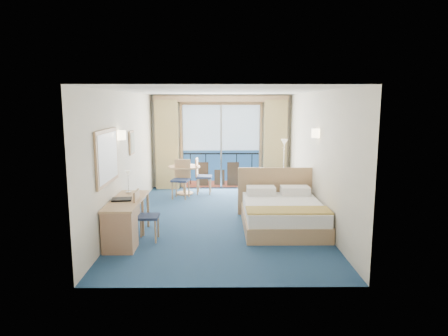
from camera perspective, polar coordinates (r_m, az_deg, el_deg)
floor at (r=8.68m, az=-0.36°, el=-7.22°), size 6.50×6.50×0.00m
room_walls at (r=8.35m, az=-0.38°, el=4.56°), size 4.04×6.54×2.72m
balcony_door at (r=11.61m, az=-0.45°, el=2.76°), size 2.36×0.03×2.52m
curtain_left at (r=11.55m, az=-8.13°, el=3.30°), size 0.65×0.22×2.55m
curtain_right at (r=11.56m, az=7.31°, el=3.32°), size 0.65×0.22×2.55m
pelmet at (r=11.42m, az=-0.42°, el=9.88°), size 3.80×0.25×0.18m
mirror at (r=7.15m, az=-16.35°, el=1.54°), size 0.05×1.25×0.95m
wall_print at (r=9.03m, az=-13.02°, el=3.55°), size 0.04×0.42×0.52m
sconce_left at (r=7.98m, az=-14.49°, el=4.56°), size 0.18×0.18×0.18m
sconce_right at (r=8.42m, az=12.99°, el=4.85°), size 0.18×0.18×0.18m
bed at (r=8.10m, az=8.28°, el=-6.35°), size 1.69×2.00×1.06m
nightstand at (r=9.32m, az=10.77°, el=-4.68°), size 0.37×0.35×0.49m
phone at (r=9.28m, az=10.53°, el=-2.92°), size 0.21×0.18×0.08m
armchair at (r=10.82m, az=7.86°, el=-2.11°), size 1.04×1.04×0.68m
floor_lamp at (r=11.15m, az=8.58°, el=2.27°), size 0.20×0.20×1.48m
desk at (r=7.11m, az=-14.44°, el=-7.83°), size 0.55×1.59×0.74m
desk_chair at (r=7.36m, az=-11.50°, el=-6.25°), size 0.41×0.40×0.92m
folder at (r=7.40m, az=-14.41°, el=-4.36°), size 0.38×0.31×0.03m
desk_lamp at (r=7.84m, az=-13.55°, el=-1.29°), size 0.11×0.11×0.43m
round_table at (r=10.90m, az=-5.69°, el=-0.69°), size 0.86×0.86×0.77m
table_chair_a at (r=10.93m, az=-3.33°, el=-0.82°), size 0.44×0.43×0.97m
table_chair_b at (r=10.50m, az=-6.11°, el=-1.20°), size 0.50×0.51×1.00m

